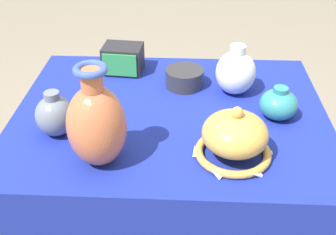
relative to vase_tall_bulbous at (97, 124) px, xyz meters
The scene contains 8 objects.
display_table 0.35m from the vase_tall_bulbous, 52.87° to the left, with size 0.98×0.77×0.70m.
vase_tall_bulbous is the anchor object (origin of this frame).
vase_dome_bell 0.36m from the vase_tall_bulbous, ahead, with size 0.22×0.21×0.16m.
mosaic_tile_box 0.52m from the vase_tall_bulbous, 91.03° to the left, with size 0.15×0.12×0.10m.
jar_round_porcelain 0.54m from the vase_tall_bulbous, 45.02° to the left, with size 0.13×0.13×0.17m.
jar_round_slate 0.20m from the vase_tall_bulbous, 140.68° to the left, with size 0.11×0.11×0.14m.
jar_round_teal 0.56m from the vase_tall_bulbous, 25.17° to the left, with size 0.12×0.12×0.10m.
pot_squat_charcoal 0.48m from the vase_tall_bulbous, 62.77° to the left, with size 0.13×0.13×0.06m, color #2D2D33.
Camera 1 is at (0.05, -1.11, 1.42)m, focal length 45.00 mm.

